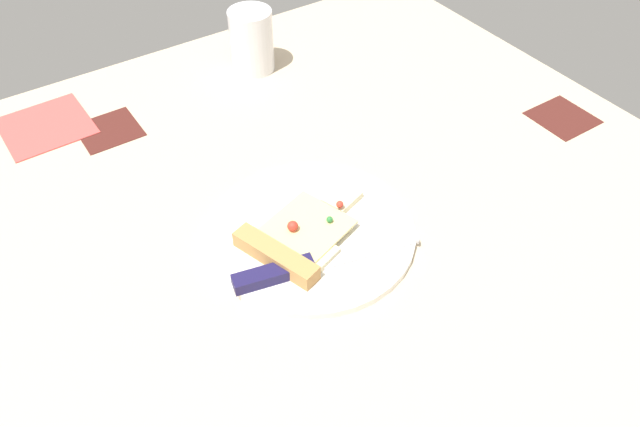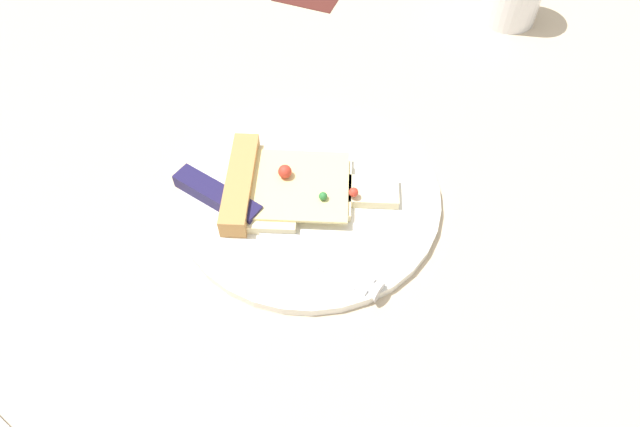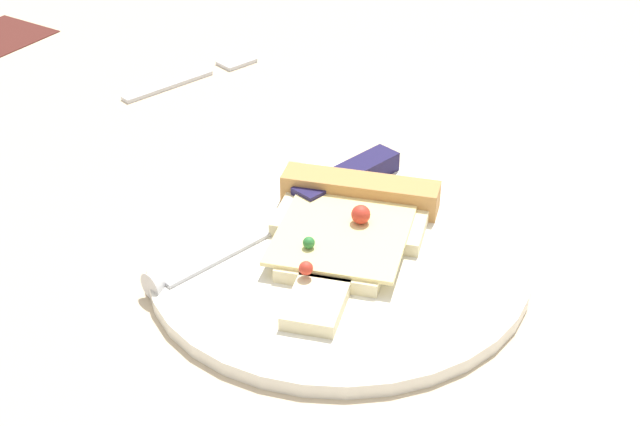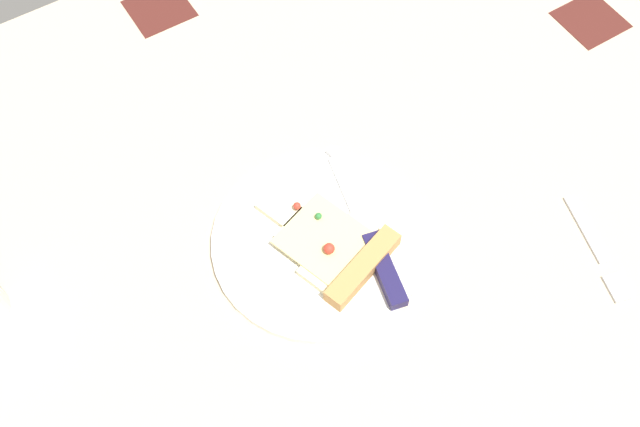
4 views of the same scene
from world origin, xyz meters
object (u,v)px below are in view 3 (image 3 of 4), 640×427
object	(u,v)px
plate	(339,261)
knife	(305,202)
fork	(197,73)
pizza_slice	(347,226)

from	to	relation	value
plate	knife	bearing A→B (deg)	-34.92
plate	fork	xyz separation A→B (cm)	(28.94, -19.95, -0.12)
plate	knife	world-z (taller)	knife
pizza_slice	knife	world-z (taller)	pizza_slice
pizza_slice	fork	world-z (taller)	pizza_slice
fork	plate	bearing A→B (deg)	-19.39
pizza_slice	fork	bearing A→B (deg)	-50.13
pizza_slice	knife	bearing A→B (deg)	-33.73
plate	pizza_slice	distance (cm)	2.93
fork	pizza_slice	bearing A→B (deg)	-16.64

